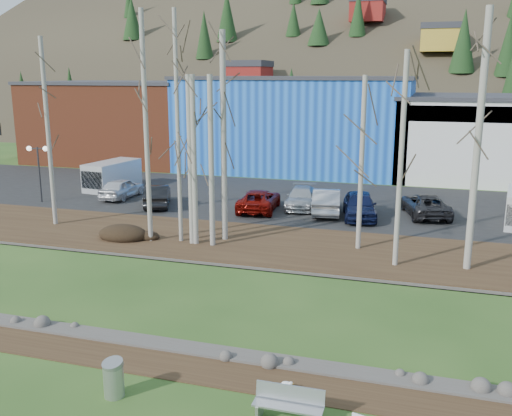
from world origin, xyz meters
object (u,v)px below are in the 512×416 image
(car_5, at_px, (327,201))
(van_grey, at_px, (111,176))
(street_lamp, at_px, (38,158))
(car_0, at_px, (122,188))
(litter_bin, at_px, (114,380))
(car_6, at_px, (426,205))
(bench_intact, at_px, (289,405))
(car_2, at_px, (259,200))
(car_3, at_px, (301,198))
(car_4, at_px, (360,205))
(car_1, at_px, (157,195))
(seagull, at_px, (287,384))

(car_5, distance_m, van_grey, 16.86)
(street_lamp, relative_size, car_5, 0.80)
(car_0, bearing_deg, litter_bin, 119.24)
(street_lamp, xyz_separation_m, car_6, (24.58, 3.55, -2.27))
(bench_intact, height_order, car_6, car_6)
(bench_intact, height_order, car_2, car_2)
(bench_intact, height_order, litter_bin, litter_bin)
(litter_bin, height_order, car_6, car_6)
(bench_intact, xyz_separation_m, car_6, (2.91, 22.53, 0.37))
(car_2, bearing_deg, car_3, -152.28)
(bench_intact, distance_m, car_3, 23.01)
(car_4, xyz_separation_m, van_grey, (-18.70, 3.40, 0.24))
(car_4, bearing_deg, bench_intact, -98.03)
(litter_bin, xyz_separation_m, car_4, (3.93, 21.10, 0.45))
(bench_intact, distance_m, street_lamp, 28.93)
(car_4, relative_size, van_grey, 0.94)
(car_1, bearing_deg, seagull, 102.57)
(seagull, distance_m, car_5, 20.21)
(seagull, xyz_separation_m, car_1, (-13.31, 18.76, 0.69))
(car_2, xyz_separation_m, car_6, (9.99, 1.59, 0.01))
(street_lamp, bearing_deg, litter_bin, -60.65)
(car_0, relative_size, car_6, 0.84)
(car_2, xyz_separation_m, car_4, (6.25, -0.12, 0.12))
(car_0, height_order, car_1, car_1)
(car_1, xyz_separation_m, car_3, (8.98, 2.36, -0.06))
(seagull, distance_m, van_grey, 29.80)
(bench_intact, bearing_deg, car_2, 108.20)
(litter_bin, relative_size, car_5, 0.20)
(seagull, distance_m, car_0, 26.34)
(car_2, xyz_separation_m, car_5, (4.17, 0.50, 0.11))
(litter_bin, xyz_separation_m, van_grey, (-14.77, 24.50, 0.69))
(bench_intact, height_order, car_3, car_3)
(litter_bin, bearing_deg, car_0, 119.48)
(car_1, height_order, car_3, car_1)
(street_lamp, height_order, car_2, street_lamp)
(litter_bin, xyz_separation_m, car_2, (-2.31, 21.22, 0.33))
(litter_bin, distance_m, car_6, 24.07)
(street_lamp, distance_m, car_3, 17.47)
(car_5, bearing_deg, street_lamp, -1.41)
(litter_bin, bearing_deg, car_5, 85.12)
(seagull, distance_m, car_2, 20.66)
(car_5, bearing_deg, seagull, 88.29)
(litter_bin, bearing_deg, car_6, 71.41)
(seagull, distance_m, car_1, 23.01)
(street_lamp, relative_size, car_4, 0.82)
(street_lamp, bearing_deg, car_1, -3.51)
(seagull, height_order, van_grey, van_grey)
(car_1, height_order, car_4, car_4)
(car_3, distance_m, car_5, 2.11)
(car_1, distance_m, car_6, 16.78)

